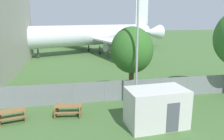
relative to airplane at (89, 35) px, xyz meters
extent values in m
cylinder|color=gray|center=(-8.86, -27.01, -2.71)|extent=(0.07, 0.07, 1.79)
cylinder|color=gray|center=(-6.32, -27.01, -2.71)|extent=(0.07, 0.07, 1.79)
cylinder|color=gray|center=(-3.77, -27.01, -2.71)|extent=(0.07, 0.07, 1.79)
cylinder|color=gray|center=(-1.23, -27.01, -2.71)|extent=(0.07, 0.07, 1.79)
cylinder|color=gray|center=(1.32, -27.01, -2.71)|extent=(0.07, 0.07, 1.79)
cylinder|color=gray|center=(3.86, -27.01, -2.71)|extent=(0.07, 0.07, 1.79)
cylinder|color=gray|center=(6.41, -27.01, -2.71)|extent=(0.07, 0.07, 1.79)
cylinder|color=gray|center=(8.95, -27.01, -2.71)|extent=(0.07, 0.07, 1.79)
cube|color=slate|center=(-1.23, -27.01, -2.71)|extent=(56.00, 0.01, 1.79)
cylinder|color=silver|center=(-0.40, -0.16, 0.05)|extent=(29.54, 15.11, 4.00)
cone|color=silver|center=(15.94, 6.48, 0.05)|extent=(5.99, 5.22, 3.60)
cube|color=silver|center=(4.33, -7.75, -0.55)|extent=(7.44, 14.24, 0.30)
cylinder|color=#939399|center=(3.89, -5.73, -1.60)|extent=(4.02, 3.03, 1.80)
cube|color=silver|center=(-2.32, 8.57, -0.55)|extent=(10.50, 13.91, 0.30)
cylinder|color=#939399|center=(-1.21, 6.81, -1.60)|extent=(4.02, 3.03, 1.80)
cube|color=silver|center=(12.69, 5.16, 5.05)|extent=(3.43, 1.58, 6.00)
cube|color=silver|center=(12.51, 5.09, 0.45)|extent=(6.29, 9.36, 0.20)
cylinder|color=#2D2D33|center=(-9.51, -3.87, -2.78)|extent=(0.24, 0.24, 1.65)
cylinder|color=#2D2D33|center=(-9.51, -3.87, -3.32)|extent=(0.63, 0.49, 0.56)
cylinder|color=#2D2D33|center=(1.91, -1.82, -2.78)|extent=(0.24, 0.24, 1.65)
cylinder|color=#2D2D33|center=(1.91, -1.82, -3.32)|extent=(0.63, 0.49, 0.56)
cylinder|color=#2D2D33|center=(0.10, 2.63, -2.78)|extent=(0.24, 0.24, 1.65)
cylinder|color=#2D2D33|center=(0.10, 2.63, -3.32)|extent=(0.63, 0.49, 0.56)
cube|color=silver|center=(1.34, -31.90, -2.34)|extent=(3.92, 2.49, 2.52)
cube|color=#4C515B|center=(1.98, -32.99, -2.60)|extent=(0.84, 0.08, 1.90)
cube|color=brown|center=(-4.29, -29.18, -2.86)|extent=(2.00, 1.00, 0.04)
cube|color=brown|center=(-4.22, -28.63, -3.16)|extent=(1.94, 0.52, 0.04)
cube|color=brown|center=(-4.36, -29.74, -3.16)|extent=(1.94, 0.52, 0.04)
cube|color=brown|center=(-3.43, -29.29, -3.23)|extent=(0.24, 1.40, 0.74)
cube|color=brown|center=(-5.14, -29.08, -3.23)|extent=(0.24, 1.40, 0.74)
cube|color=brown|center=(-8.05, -29.37, -2.86)|extent=(1.86, 1.13, 0.04)
cube|color=brown|center=(-8.18, -28.83, -3.16)|extent=(1.75, 0.66, 0.04)
cube|color=brown|center=(-7.93, -29.92, -3.16)|extent=(1.75, 0.66, 0.04)
cube|color=brown|center=(-7.30, -29.20, -3.23)|extent=(0.37, 1.38, 0.74)
cube|color=brown|center=(-8.80, -29.54, -3.23)|extent=(0.37, 1.38, 0.74)
cylinder|color=#4C3823|center=(1.13, -26.79, -2.21)|extent=(0.43, 0.43, 2.80)
ellipsoid|color=#2D6023|center=(1.13, -26.79, 0.71)|extent=(3.56, 3.56, 3.92)
cylinder|color=#99999E|center=(0.90, -28.89, 0.56)|extent=(0.16, 0.16, 8.33)
camera|label=1|loc=(-4.03, -44.28, 3.26)|focal=35.00mm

